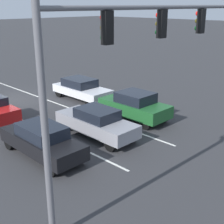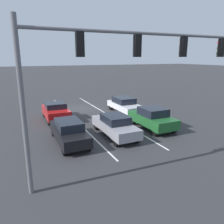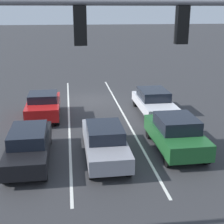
{
  "view_description": "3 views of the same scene",
  "coord_description": "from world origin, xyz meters",
  "px_view_note": "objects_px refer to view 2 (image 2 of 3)",
  "views": [
    {
      "loc": [
        10.39,
        20.53,
        6.62
      ],
      "look_at": [
        -1.11,
        9.14,
        1.0
      ],
      "focal_mm": 50.0,
      "sensor_mm": 36.0,
      "label": 1
    },
    {
      "loc": [
        6.51,
        22.63,
        5.51
      ],
      "look_at": [
        -0.26,
        7.82,
        1.38
      ],
      "focal_mm": 35.0,
      "sensor_mm": 36.0,
      "label": 2
    },
    {
      "loc": [
        1.66,
        21.94,
        6.37
      ],
      "look_at": [
        -0.25,
        8.61,
        1.92
      ],
      "focal_mm": 50.0,
      "sensor_mm": 36.0,
      "label": 3
    }
  ],
  "objects_px": {
    "car_gray_midlane_front": "(115,125)",
    "car_black_rightlane_front": "(69,131)",
    "car_white_leftlane_second": "(125,105)",
    "car_darkgreen_leftlane_front": "(152,118)",
    "car_red_rightlane_second": "(56,111)",
    "traffic_signal_gantry": "(122,61)"
  },
  "relations": [
    {
      "from": "car_red_rightlane_second",
      "to": "car_white_leftlane_second",
      "type": "distance_m",
      "value": 6.92
    },
    {
      "from": "car_gray_midlane_front",
      "to": "car_white_leftlane_second",
      "type": "relative_size",
      "value": 1.02
    },
    {
      "from": "car_black_rightlane_front",
      "to": "traffic_signal_gantry",
      "type": "distance_m",
      "value": 6.71
    },
    {
      "from": "car_black_rightlane_front",
      "to": "car_darkgreen_leftlane_front",
      "type": "distance_m",
      "value": 6.68
    },
    {
      "from": "car_darkgreen_leftlane_front",
      "to": "car_red_rightlane_second",
      "type": "distance_m",
      "value": 8.55
    },
    {
      "from": "car_gray_midlane_front",
      "to": "car_red_rightlane_second",
      "type": "height_order",
      "value": "car_red_rightlane_second"
    },
    {
      "from": "car_black_rightlane_front",
      "to": "car_red_rightlane_second",
      "type": "distance_m",
      "value": 5.87
    },
    {
      "from": "car_red_rightlane_second",
      "to": "traffic_signal_gantry",
      "type": "relative_size",
      "value": 0.33
    },
    {
      "from": "car_white_leftlane_second",
      "to": "car_black_rightlane_front",
      "type": "bearing_deg",
      "value": 38.88
    },
    {
      "from": "car_white_leftlane_second",
      "to": "traffic_signal_gantry",
      "type": "xyz_separation_m",
      "value": [
        5.73,
        10.49,
        4.54
      ]
    },
    {
      "from": "car_gray_midlane_front",
      "to": "car_darkgreen_leftlane_front",
      "type": "relative_size",
      "value": 1.1
    },
    {
      "from": "traffic_signal_gantry",
      "to": "car_white_leftlane_second",
      "type": "bearing_deg",
      "value": -118.62
    },
    {
      "from": "car_darkgreen_leftlane_front",
      "to": "car_white_leftlane_second",
      "type": "relative_size",
      "value": 0.93
    },
    {
      "from": "car_red_rightlane_second",
      "to": "traffic_signal_gantry",
      "type": "xyz_separation_m",
      "value": [
        -1.19,
        10.59,
        4.53
      ]
    },
    {
      "from": "car_white_leftlane_second",
      "to": "traffic_signal_gantry",
      "type": "relative_size",
      "value": 0.38
    },
    {
      "from": "car_black_rightlane_front",
      "to": "car_white_leftlane_second",
      "type": "xyz_separation_m",
      "value": [
        -7.15,
        -5.76,
        -0.0
      ]
    },
    {
      "from": "car_gray_midlane_front",
      "to": "car_black_rightlane_front",
      "type": "bearing_deg",
      "value": -1.0
    },
    {
      "from": "car_black_rightlane_front",
      "to": "car_gray_midlane_front",
      "type": "bearing_deg",
      "value": 179.0
    },
    {
      "from": "car_white_leftlane_second",
      "to": "car_gray_midlane_front",
      "type": "bearing_deg",
      "value": 56.44
    },
    {
      "from": "car_black_rightlane_front",
      "to": "car_white_leftlane_second",
      "type": "bearing_deg",
      "value": -141.12
    },
    {
      "from": "car_gray_midlane_front",
      "to": "car_white_leftlane_second",
      "type": "xyz_separation_m",
      "value": [
        -3.86,
        -5.82,
        0.0
      ]
    },
    {
      "from": "car_black_rightlane_front",
      "to": "car_darkgreen_leftlane_front",
      "type": "relative_size",
      "value": 1.08
    }
  ]
}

